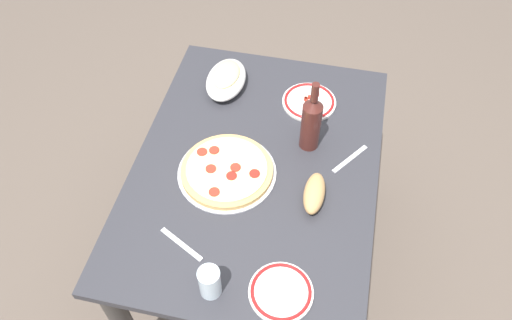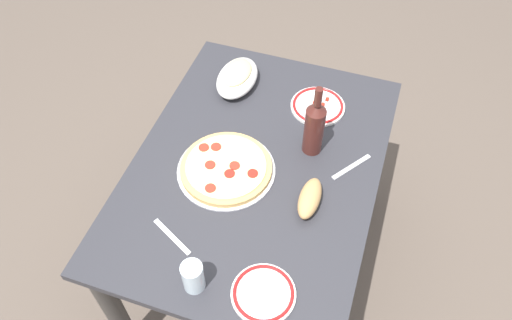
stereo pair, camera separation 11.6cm
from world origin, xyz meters
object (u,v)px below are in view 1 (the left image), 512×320
(pepperoni_pizza, at_px, (227,171))
(baked_pasta_dish, at_px, (226,79))
(water_glass, at_px, (210,282))
(side_plate_near, at_px, (309,101))
(bread_loaf, at_px, (314,193))
(wine_bottle, at_px, (311,122))
(dining_table, at_px, (256,186))
(side_plate_far, at_px, (281,292))

(pepperoni_pizza, distance_m, baked_pasta_dish, 0.43)
(water_glass, height_order, side_plate_near, water_glass)
(bread_loaf, bearing_deg, wine_bottle, -167.33)
(baked_pasta_dish, distance_m, bread_loaf, 0.62)
(dining_table, bearing_deg, bread_loaf, 66.11)
(pepperoni_pizza, distance_m, wine_bottle, 0.33)
(wine_bottle, height_order, water_glass, wine_bottle)
(baked_pasta_dish, xyz_separation_m, water_glass, (0.84, 0.17, 0.01))
(baked_pasta_dish, relative_size, side_plate_near, 1.16)
(side_plate_near, height_order, bread_loaf, bread_loaf)
(wine_bottle, bearing_deg, side_plate_far, 0.75)
(side_plate_near, xyz_separation_m, side_plate_far, (0.79, 0.04, -0.00))
(dining_table, bearing_deg, pepperoni_pizza, -58.84)
(pepperoni_pizza, height_order, wine_bottle, wine_bottle)
(baked_pasta_dish, xyz_separation_m, side_plate_far, (0.81, 0.37, -0.03))
(wine_bottle, bearing_deg, dining_table, -50.45)
(wine_bottle, bearing_deg, bread_loaf, 12.67)
(side_plate_near, relative_size, bread_loaf, 1.27)
(water_glass, xyz_separation_m, side_plate_far, (-0.03, 0.20, -0.05))
(bread_loaf, bearing_deg, pepperoni_pizza, -97.65)
(pepperoni_pizza, height_order, bread_loaf, bread_loaf)
(baked_pasta_dish, bearing_deg, dining_table, 28.80)
(wine_bottle, relative_size, bread_loaf, 1.78)
(dining_table, xyz_separation_m, baked_pasta_dish, (-0.36, -0.20, 0.16))
(dining_table, distance_m, side_plate_near, 0.39)
(dining_table, height_order, bread_loaf, bread_loaf)
(side_plate_near, bearing_deg, pepperoni_pizza, -29.49)
(water_glass, bearing_deg, baked_pasta_dish, -168.50)
(baked_pasta_dish, distance_m, water_glass, 0.86)
(wine_bottle, bearing_deg, side_plate_near, -171.88)
(wine_bottle, relative_size, side_plate_near, 1.40)
(dining_table, relative_size, side_plate_far, 6.08)
(bread_loaf, bearing_deg, baked_pasta_dish, -137.87)
(dining_table, height_order, side_plate_far, side_plate_far)
(baked_pasta_dish, relative_size, wine_bottle, 0.83)
(wine_bottle, distance_m, water_glass, 0.65)
(dining_table, xyz_separation_m, side_plate_near, (-0.34, 0.13, 0.13))
(baked_pasta_dish, height_order, wine_bottle, wine_bottle)
(wine_bottle, xyz_separation_m, side_plate_far, (0.58, 0.01, -0.11))
(dining_table, distance_m, baked_pasta_dish, 0.45)
(baked_pasta_dish, xyz_separation_m, wine_bottle, (0.23, 0.36, 0.08))
(bread_loaf, bearing_deg, side_plate_far, -7.26)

